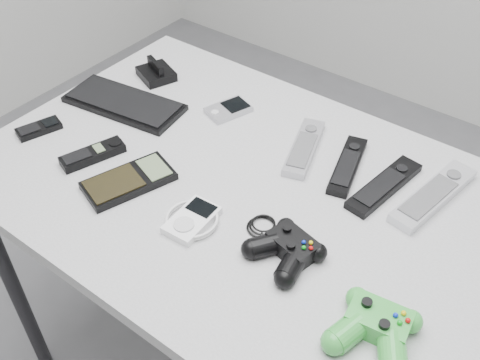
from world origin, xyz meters
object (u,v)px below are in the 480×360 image
Objects in this scene: remote_black_b at (384,185)px; controller_green at (376,327)px; desk at (252,211)px; cordless_handset at (93,154)px; mp3_player at (192,219)px; pda_keyboard at (124,103)px; mobile_phone at (39,128)px; remote_silver_a at (304,147)px; remote_silver_b at (434,195)px; calculator at (129,180)px; remote_black_a at (348,165)px; pda at (228,109)px; controller_black at (288,248)px.

remote_black_b is 1.41× the size of controller_green.
cordless_handset is (-0.34, -0.13, 0.08)m from desk.
mp3_player is at bearing 170.36° from controller_green.
pda_keyboard is 2.09× the size of cordless_handset.
controller_green reaches higher than pda_keyboard.
mobile_phone is at bearing -158.11° from cordless_handset.
remote_silver_a reaches higher than mobile_phone.
desk is at bearing -138.70° from remote_silver_b.
remote_black_b is (0.22, 0.16, 0.08)m from desk.
calculator is 0.18m from mp3_player.
pda_keyboard is 0.75m from remote_silver_b.
remote_black_a reaches higher than mobile_phone.
remote_silver_b is at bearing 2.75° from pda_keyboard.
remote_silver_a is 1.03× the size of remote_black_a.
mp3_player is (0.39, -0.20, 0.00)m from pda_keyboard.
remote_black_a is 1.36× the size of cordless_handset.
pda is 0.92× the size of mp3_player.
remote_silver_b is at bearing 90.22° from controller_green.
cordless_handset reaches higher than desk.
remote_black_b is 0.97× the size of controller_black.
remote_black_a is 0.92× the size of remote_black_b.
cordless_handset is 0.30m from mp3_player.
calculator is at bearing -152.06° from remote_black_a.
calculator is at bearing 170.29° from controller_green.
mobile_phone is 0.90× the size of mp3_player.
mp3_player is at bearing -102.89° from desk.
pda is at bearing 23.08° from pda_keyboard.
mobile_phone is 0.67× the size of controller_green.
controller_green is (0.57, -0.35, 0.02)m from pda.
remote_silver_a is 0.62m from mobile_phone.
calculator is (0.30, -0.00, 0.00)m from mobile_phone.
remote_black_b is 0.63m from cordless_handset.
calculator is 0.86× the size of controller_black.
cordless_handset is 0.66× the size of controller_black.
remote_black_a is (0.13, 0.17, 0.08)m from desk.
mp3_player is 0.52× the size of controller_black.
cordless_handset is at bearing -164.80° from controller_black.
remote_black_b is at bearing -22.09° from remote_black_a.
remote_silver_a reaches higher than calculator.
calculator is (-0.53, -0.34, -0.00)m from remote_silver_b.
remote_black_b is 2.09× the size of mobile_phone.
pda is 1.03× the size of mobile_phone.
mp3_player is at bearing -120.85° from remote_black_b.
controller_black is at bearing -98.78° from remote_black_a.
controller_black is at bearing 21.59° from cordless_handset.
remote_silver_a reaches higher than pda_keyboard.
cordless_handset reaches higher than mp3_player.
desk is at bearing 73.99° from mp3_player.
controller_green reaches higher than remote_black_a.
controller_black is (0.37, -0.29, 0.01)m from pda.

